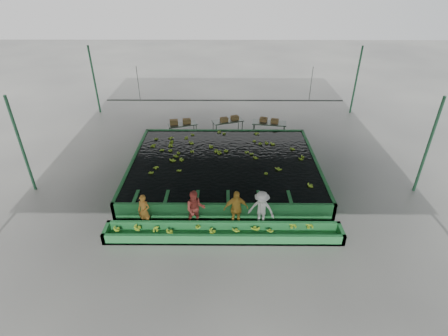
{
  "coord_description": "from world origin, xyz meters",
  "views": [
    {
      "loc": [
        0.1,
        -14.83,
        10.07
      ],
      "look_at": [
        0.0,
        0.5,
        1.0
      ],
      "focal_mm": 28.0,
      "sensor_mm": 36.0,
      "label": 1
    }
  ],
  "objects_px": {
    "sorting_trough": "(223,233)",
    "worker_a": "(144,211)",
    "box_stack_mid": "(229,121)",
    "packing_table_left": "(183,130)",
    "box_stack_left": "(180,124)",
    "packing_table_mid": "(228,127)",
    "packing_table_right": "(269,129)",
    "worker_b": "(195,209)",
    "worker_c": "(236,209)",
    "worker_d": "(261,209)",
    "flotation_tank": "(224,167)",
    "box_stack_right": "(269,122)"
  },
  "relations": [
    {
      "from": "sorting_trough",
      "to": "worker_a",
      "type": "distance_m",
      "value": 3.57
    },
    {
      "from": "flotation_tank",
      "to": "worker_b",
      "type": "bearing_deg",
      "value": -105.79
    },
    {
      "from": "worker_c",
      "to": "box_stack_left",
      "type": "relative_size",
      "value": 1.32
    },
    {
      "from": "worker_a",
      "to": "packing_table_left",
      "type": "xyz_separation_m",
      "value": [
        0.66,
        9.26,
        -0.36
      ]
    },
    {
      "from": "packing_table_left",
      "to": "packing_table_mid",
      "type": "relative_size",
      "value": 0.91
    },
    {
      "from": "packing_table_mid",
      "to": "packing_table_right",
      "type": "bearing_deg",
      "value": -9.59
    },
    {
      "from": "worker_a",
      "to": "box_stack_left",
      "type": "relative_size",
      "value": 1.13
    },
    {
      "from": "worker_a",
      "to": "packing_table_mid",
      "type": "height_order",
      "value": "worker_a"
    },
    {
      "from": "packing_table_right",
      "to": "box_stack_mid",
      "type": "xyz_separation_m",
      "value": [
        -2.62,
        0.43,
        0.43
      ]
    },
    {
      "from": "packing_table_mid",
      "to": "box_stack_left",
      "type": "bearing_deg",
      "value": -173.12
    },
    {
      "from": "sorting_trough",
      "to": "packing_table_mid",
      "type": "relative_size",
      "value": 4.9
    },
    {
      "from": "box_stack_right",
      "to": "packing_table_left",
      "type": "bearing_deg",
      "value": 179.84
    },
    {
      "from": "sorting_trough",
      "to": "box_stack_left",
      "type": "xyz_separation_m",
      "value": [
        -2.92,
        10.1,
        0.6
      ]
    },
    {
      "from": "worker_b",
      "to": "packing_table_mid",
      "type": "xyz_separation_m",
      "value": [
        1.42,
        9.68,
        -0.43
      ]
    },
    {
      "from": "worker_a",
      "to": "packing_table_mid",
      "type": "distance_m",
      "value": 10.35
    },
    {
      "from": "flotation_tank",
      "to": "packing_table_mid",
      "type": "relative_size",
      "value": 4.9
    },
    {
      "from": "packing_table_left",
      "to": "packing_table_right",
      "type": "relative_size",
      "value": 0.85
    },
    {
      "from": "packing_table_right",
      "to": "box_stack_mid",
      "type": "bearing_deg",
      "value": 170.59
    },
    {
      "from": "worker_b",
      "to": "worker_c",
      "type": "distance_m",
      "value": 1.75
    },
    {
      "from": "sorting_trough",
      "to": "worker_b",
      "type": "relative_size",
      "value": 5.62
    },
    {
      "from": "box_stack_left",
      "to": "box_stack_mid",
      "type": "height_order",
      "value": "box_stack_mid"
    },
    {
      "from": "flotation_tank",
      "to": "packing_table_left",
      "type": "height_order",
      "value": "flotation_tank"
    },
    {
      "from": "box_stack_left",
      "to": "packing_table_right",
      "type": "bearing_deg",
      "value": -0.82
    },
    {
      "from": "packing_table_mid",
      "to": "packing_table_right",
      "type": "height_order",
      "value": "packing_table_right"
    },
    {
      "from": "box_stack_right",
      "to": "packing_table_mid",
      "type": "bearing_deg",
      "value": 170.96
    },
    {
      "from": "worker_c",
      "to": "packing_table_left",
      "type": "height_order",
      "value": "worker_c"
    },
    {
      "from": "packing_table_left",
      "to": "box_stack_right",
      "type": "bearing_deg",
      "value": -0.16
    },
    {
      "from": "worker_a",
      "to": "box_stack_mid",
      "type": "bearing_deg",
      "value": 85.65
    },
    {
      "from": "box_stack_mid",
      "to": "box_stack_left",
      "type": "bearing_deg",
      "value": -173.85
    },
    {
      "from": "flotation_tank",
      "to": "box_stack_mid",
      "type": "height_order",
      "value": "box_stack_mid"
    },
    {
      "from": "worker_b",
      "to": "packing_table_mid",
      "type": "relative_size",
      "value": 0.87
    },
    {
      "from": "worker_a",
      "to": "box_stack_left",
      "type": "bearing_deg",
      "value": 103.76
    },
    {
      "from": "packing_table_left",
      "to": "packing_table_mid",
      "type": "xyz_separation_m",
      "value": [
        2.99,
        0.42,
        0.04
      ]
    },
    {
      "from": "sorting_trough",
      "to": "box_stack_left",
      "type": "height_order",
      "value": "box_stack_left"
    },
    {
      "from": "worker_b",
      "to": "box_stack_mid",
      "type": "distance_m",
      "value": 9.77
    },
    {
      "from": "box_stack_left",
      "to": "worker_a",
      "type": "bearing_deg",
      "value": -93.19
    },
    {
      "from": "sorting_trough",
      "to": "box_stack_right",
      "type": "relative_size",
      "value": 8.22
    },
    {
      "from": "packing_table_right",
      "to": "packing_table_left",
      "type": "bearing_deg",
      "value": 179.54
    },
    {
      "from": "box_stack_left",
      "to": "sorting_trough",
      "type": "bearing_deg",
      "value": -73.86
    },
    {
      "from": "worker_d",
      "to": "box_stack_left",
      "type": "height_order",
      "value": "worker_d"
    },
    {
      "from": "worker_a",
      "to": "box_stack_mid",
      "type": "height_order",
      "value": "worker_a"
    },
    {
      "from": "worker_a",
      "to": "worker_d",
      "type": "distance_m",
      "value": 5.07
    },
    {
      "from": "box_stack_right",
      "to": "worker_b",
      "type": "bearing_deg",
      "value": -114.07
    },
    {
      "from": "flotation_tank",
      "to": "worker_d",
      "type": "height_order",
      "value": "worker_d"
    },
    {
      "from": "worker_c",
      "to": "box_stack_right",
      "type": "height_order",
      "value": "worker_c"
    },
    {
      "from": "worker_d",
      "to": "box_stack_left",
      "type": "xyz_separation_m",
      "value": [
        -4.55,
        9.3,
        -0.04
      ]
    },
    {
      "from": "sorting_trough",
      "to": "worker_d",
      "type": "xyz_separation_m",
      "value": [
        1.63,
        0.8,
        0.64
      ]
    },
    {
      "from": "flotation_tank",
      "to": "worker_b",
      "type": "height_order",
      "value": "worker_b"
    },
    {
      "from": "worker_a",
      "to": "box_stack_mid",
      "type": "relative_size",
      "value": 1.24
    },
    {
      "from": "worker_b",
      "to": "worker_d",
      "type": "distance_m",
      "value": 2.85
    }
  ]
}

